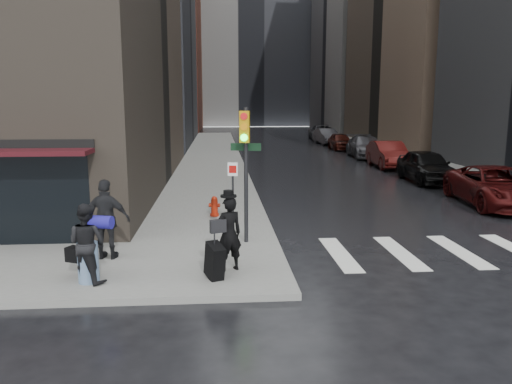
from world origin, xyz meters
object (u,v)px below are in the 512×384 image
man_jeans (87,243)px  parked_car_3 (366,146)px  traffic_light (244,157)px  parked_car_6 (323,132)px  parked_car_2 (388,154)px  parked_car_4 (341,141)px  man_overcoat (226,238)px  parked_car_0 (497,187)px  parked_car_1 (426,166)px  fire_hydrant (214,207)px  man_greycoat (107,219)px  parked_car_5 (327,136)px

man_jeans → parked_car_3: bearing=-92.8°
traffic_light → parked_car_6: size_ratio=0.64×
parked_car_6 → man_jeans: bearing=-104.2°
man_jeans → parked_car_2: (13.01, 19.13, -0.21)m
man_jeans → parked_car_4: bearing=-87.5°
man_overcoat → man_jeans: man_overcoat is taller
man_overcoat → parked_car_0: man_overcoat is taller
parked_car_3 → parked_car_1: bearing=-88.2°
man_overcoat → parked_car_4: (10.04, 30.27, -0.23)m
fire_hydrant → parked_car_4: parked_car_4 is taller
man_overcoat → man_jeans: bearing=-14.5°
man_greycoat → parked_car_4: (12.86, 29.07, -0.42)m
man_jeans → parked_car_2: man_jeans is taller
man_jeans → traffic_light: 4.62m
traffic_light → man_greycoat: bearing=-148.4°
traffic_light → parked_car_5: size_ratio=0.81×
fire_hydrant → parked_car_5: 32.17m
man_jeans → parked_car_6: size_ratio=0.30×
parked_car_4 → parked_car_3: bearing=-84.3°
parked_car_0 → parked_car_6: (0.63, 34.62, 0.04)m
parked_car_0 → parked_car_6: bearing=94.9°
traffic_light → parked_car_4: (9.51, 27.93, -1.77)m
man_overcoat → man_jeans: 2.91m
man_greycoat → traffic_light: size_ratio=0.54×
man_jeans → parked_car_2: size_ratio=0.35×
parked_car_0 → parked_car_2: bearing=96.9°
parked_car_2 → parked_car_6: parked_car_2 is taller
man_greycoat → traffic_light: bearing=-152.7°
man_jeans → parked_car_1: size_ratio=0.36×
man_overcoat → parked_car_5: 37.43m
parked_car_1 → man_jeans: bearing=-131.3°
traffic_light → man_jeans: bearing=-128.4°
parked_car_4 → parked_car_0: bearing=-87.7°
parked_car_0 → parked_car_1: size_ratio=1.14×
parked_car_0 → parked_car_3: size_ratio=1.01×
traffic_light → parked_car_1: (9.52, 10.62, -1.67)m
parked_car_5 → parked_car_3: bearing=-92.4°
man_greycoat → parked_car_5: bearing=-101.8°
traffic_light → parked_car_3: traffic_light is taller
fire_hydrant → parked_car_1: size_ratio=0.14×
man_jeans → man_greycoat: size_ratio=0.87×
man_overcoat → parked_car_2: size_ratio=0.39×
parked_car_6 → traffic_light: bearing=-100.8°
man_greycoat → parked_car_3: 26.82m
man_greycoat → parked_car_4: 31.79m
parked_car_0 → parked_car_2: 11.54m
parked_car_1 → parked_car_5: bearing=92.7°
parked_car_5 → man_greycoat: bearing=-114.4°
man_jeans → man_greycoat: (0.06, 1.60, 0.12)m
man_jeans → fire_hydrant: size_ratio=2.51×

